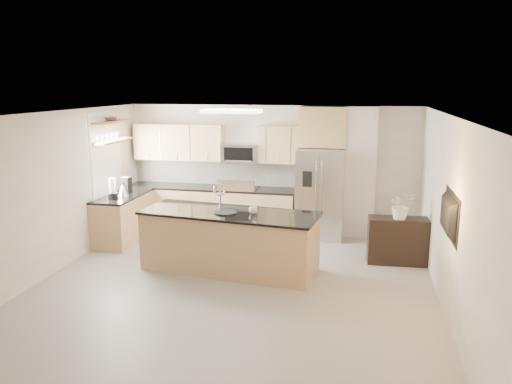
% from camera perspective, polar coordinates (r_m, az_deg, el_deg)
% --- Properties ---
extents(floor, '(6.50, 6.50, 0.00)m').
position_cam_1_polar(floor, '(7.69, -2.70, -10.89)').
color(floor, gray).
rests_on(floor, ground).
extents(ceiling, '(6.00, 6.50, 0.02)m').
position_cam_1_polar(ceiling, '(7.08, -2.91, 8.85)').
color(ceiling, silver).
rests_on(ceiling, wall_back).
extents(wall_back, '(6.00, 0.02, 2.60)m').
position_cam_1_polar(wall_back, '(10.39, 1.72, 2.70)').
color(wall_back, silver).
rests_on(wall_back, floor).
extents(wall_front, '(6.00, 0.02, 2.60)m').
position_cam_1_polar(wall_front, '(4.36, -13.81, -11.27)').
color(wall_front, silver).
rests_on(wall_front, floor).
extents(wall_left, '(0.02, 6.50, 2.60)m').
position_cam_1_polar(wall_left, '(8.53, -22.70, -0.35)').
color(wall_left, silver).
rests_on(wall_left, floor).
extents(wall_right, '(0.02, 6.50, 2.60)m').
position_cam_1_polar(wall_right, '(7.15, 21.17, -2.49)').
color(wall_right, silver).
rests_on(wall_right, floor).
extents(back_counter, '(3.55, 0.66, 1.44)m').
position_cam_1_polar(back_counter, '(10.54, -5.19, -1.80)').
color(back_counter, tan).
rests_on(back_counter, floor).
extents(left_counter, '(0.66, 1.50, 0.92)m').
position_cam_1_polar(left_counter, '(10.10, -14.90, -2.86)').
color(left_counter, tan).
rests_on(left_counter, floor).
extents(range, '(0.76, 0.64, 1.14)m').
position_cam_1_polar(range, '(10.37, -1.90, -1.99)').
color(range, black).
rests_on(range, floor).
extents(upper_cabinets, '(3.50, 0.33, 0.75)m').
position_cam_1_polar(upper_cabinets, '(10.46, -5.50, 5.62)').
color(upper_cabinets, tan).
rests_on(upper_cabinets, wall_back).
extents(microwave, '(0.76, 0.40, 0.40)m').
position_cam_1_polar(microwave, '(10.26, -1.78, 4.45)').
color(microwave, '#B0B0B2').
rests_on(microwave, upper_cabinets).
extents(refrigerator, '(0.92, 0.78, 1.78)m').
position_cam_1_polar(refrigerator, '(9.97, 7.33, -0.19)').
color(refrigerator, '#B0B0B2').
rests_on(refrigerator, floor).
extents(partition_column, '(0.60, 0.30, 2.60)m').
position_cam_1_polar(partition_column, '(10.09, 11.80, 2.16)').
color(partition_column, silver).
rests_on(partition_column, floor).
extents(window, '(0.04, 1.15, 1.65)m').
position_cam_1_polar(window, '(10.01, -16.82, 3.85)').
color(window, white).
rests_on(window, wall_left).
extents(shelf_lower, '(0.30, 1.20, 0.04)m').
position_cam_1_polar(shelf_lower, '(10.00, -16.01, 5.63)').
color(shelf_lower, '#99673D').
rests_on(shelf_lower, wall_left).
extents(shelf_upper, '(0.30, 1.20, 0.04)m').
position_cam_1_polar(shelf_upper, '(9.97, -16.14, 7.74)').
color(shelf_upper, '#99673D').
rests_on(shelf_upper, wall_left).
extents(ceiling_fixture, '(1.00, 0.50, 0.06)m').
position_cam_1_polar(ceiling_fixture, '(8.73, -2.78, 9.21)').
color(ceiling_fixture, white).
rests_on(ceiling_fixture, ceiling).
extents(island, '(2.98, 1.38, 1.42)m').
position_cam_1_polar(island, '(8.23, -3.03, -5.61)').
color(island, tan).
rests_on(island, floor).
extents(credenza, '(1.01, 0.47, 0.79)m').
position_cam_1_polar(credenza, '(8.91, 15.85, -5.36)').
color(credenza, black).
rests_on(credenza, floor).
extents(cup, '(0.15, 0.15, 0.11)m').
position_cam_1_polar(cup, '(7.97, -0.33, -2.10)').
color(cup, white).
rests_on(cup, island).
extents(platter, '(0.40, 0.40, 0.02)m').
position_cam_1_polar(platter, '(8.02, -3.50, -2.35)').
color(platter, black).
rests_on(platter, island).
extents(blender, '(0.17, 0.17, 0.40)m').
position_cam_1_polar(blender, '(9.64, -16.08, 0.22)').
color(blender, black).
rests_on(blender, left_counter).
extents(kettle, '(0.21, 0.21, 0.26)m').
position_cam_1_polar(kettle, '(9.89, -14.98, 0.26)').
color(kettle, '#B0B0B2').
rests_on(kettle, left_counter).
extents(coffee_maker, '(0.16, 0.20, 0.30)m').
position_cam_1_polar(coffee_maker, '(10.17, -14.62, 0.76)').
color(coffee_maker, black).
rests_on(coffee_maker, left_counter).
extents(bowl, '(0.46, 0.46, 0.10)m').
position_cam_1_polar(bowl, '(9.99, -16.09, 8.13)').
color(bowl, '#B0B0B2').
rests_on(bowl, shelf_upper).
extents(flower_vase, '(0.78, 0.73, 0.71)m').
position_cam_1_polar(flower_vase, '(8.67, 16.30, -0.73)').
color(flower_vase, silver).
rests_on(flower_vase, credenza).
extents(television, '(0.14, 1.08, 0.62)m').
position_cam_1_polar(television, '(6.93, 20.73, -2.48)').
color(television, black).
rests_on(television, wall_right).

